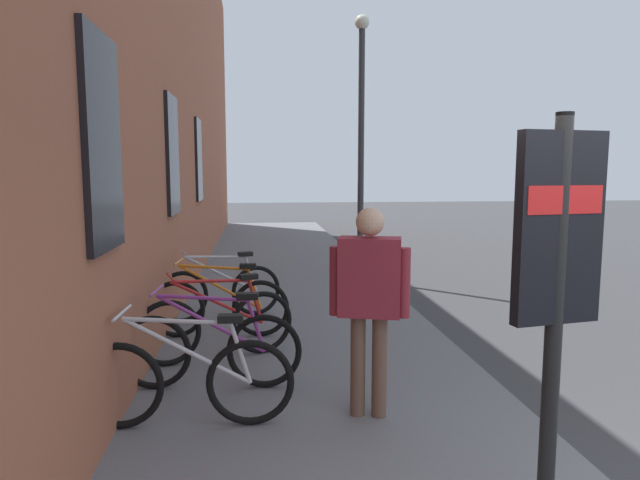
% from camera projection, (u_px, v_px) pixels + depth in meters
% --- Properties ---
extents(ground, '(60.00, 60.00, 0.00)m').
position_uv_depth(ground, '(471.00, 310.00, 8.87)').
color(ground, '#38383A').
extents(sidewalk_pavement, '(24.00, 3.50, 0.12)m').
position_uv_depth(sidewalk_pavement, '(290.00, 285.00, 10.53)').
color(sidewalk_pavement, slate).
rests_on(sidewalk_pavement, ground).
extents(station_facade, '(22.00, 0.65, 8.27)m').
position_uv_depth(station_facade, '(179.00, 69.00, 10.78)').
color(station_facade, '#9E563D').
rests_on(station_facade, ground).
extents(bicycle_end_of_row, '(0.48, 1.77, 0.97)m').
position_uv_depth(bicycle_end_of_row, '(186.00, 381.00, 4.53)').
color(bicycle_end_of_row, black).
rests_on(bicycle_end_of_row, sidewalk_pavement).
extents(bicycle_mid_rack, '(0.48, 1.77, 0.97)m').
position_uv_depth(bicycle_mid_rack, '(210.00, 349.00, 5.34)').
color(bicycle_mid_rack, black).
rests_on(bicycle_mid_rack, sidewalk_pavement).
extents(bicycle_leaning_wall, '(0.67, 1.71, 0.97)m').
position_uv_depth(bicycle_leaning_wall, '(217.00, 325.00, 6.16)').
color(bicycle_leaning_wall, black).
rests_on(bicycle_leaning_wall, sidewalk_pavement).
extents(bicycle_beside_lamp, '(0.48, 1.77, 0.97)m').
position_uv_depth(bicycle_beside_lamp, '(219.00, 306.00, 7.00)').
color(bicycle_beside_lamp, black).
rests_on(bicycle_beside_lamp, sidewalk_pavement).
extents(bicycle_under_window, '(0.66, 1.71, 0.97)m').
position_uv_depth(bicycle_under_window, '(221.00, 292.00, 7.86)').
color(bicycle_under_window, black).
rests_on(bicycle_under_window, sidewalk_pavement).
extents(transit_info_sign, '(0.17, 0.56, 2.40)m').
position_uv_depth(transit_info_sign, '(558.00, 255.00, 3.21)').
color(transit_info_sign, black).
rests_on(transit_info_sign, sidewalk_pavement).
extents(pedestrian_by_facade, '(0.38, 0.65, 1.78)m').
position_uv_depth(pedestrian_by_facade, '(369.00, 291.00, 4.66)').
color(pedestrian_by_facade, brown).
rests_on(pedestrian_by_facade, sidewalk_pavement).
extents(street_lamp, '(0.28, 0.28, 5.03)m').
position_uv_depth(street_lamp, '(361.00, 123.00, 10.94)').
color(street_lamp, '#333338').
rests_on(street_lamp, sidewalk_pavement).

